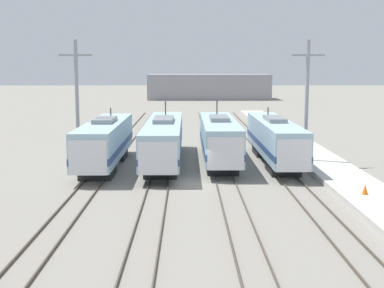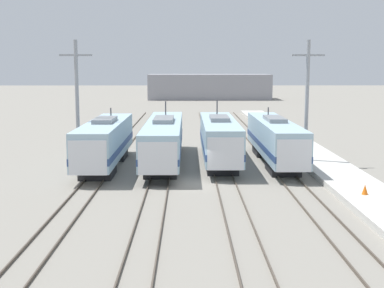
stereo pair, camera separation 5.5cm
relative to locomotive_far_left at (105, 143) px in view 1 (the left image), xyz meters
name	(u,v)px [view 1 (the left image)]	position (x,y,z in m)	size (l,w,h in m)	color
ground_plane	(192,184)	(7.39, -6.43, -2.18)	(400.00, 400.00, 0.00)	gray
rail_pair_far_left	(92,183)	(0.00, -6.43, -2.10)	(1.51, 120.00, 0.15)	#4C4238
rail_pair_center_left	(159,183)	(4.92, -6.43, -2.10)	(1.51, 120.00, 0.15)	#4C4238
rail_pair_center_right	(226,183)	(9.85, -6.43, -2.10)	(1.51, 120.00, 0.15)	#4C4238
rail_pair_far_right	(293,183)	(14.77, -6.43, -2.10)	(1.51, 120.00, 0.15)	#4C4238
locomotive_far_left	(105,143)	(0.00, 0.00, 0.00)	(2.98, 16.49, 4.80)	#232326
locomotive_center_left	(164,140)	(4.92, 1.76, -0.07)	(3.09, 19.94, 5.23)	#232326
locomotive_center_right	(219,140)	(9.85, 1.71, -0.02)	(2.99, 16.62, 5.35)	#232326
locomotive_far_right	(275,140)	(14.77, 1.77, -0.05)	(2.80, 18.00, 4.68)	#232326
catenary_tower_left	(77,101)	(-2.48, 1.27, 3.47)	(2.81, 0.32, 10.81)	gray
catenary_tower_right	(307,100)	(17.36, 1.27, 3.47)	(2.81, 0.32, 10.81)	gray
platform	(348,181)	(18.85, -6.43, -1.96)	(4.00, 120.00, 0.44)	beige
traffic_cone	(365,189)	(18.41, -11.52, -1.41)	(0.40, 0.40, 0.66)	orange
depot_building	(209,87)	(12.65, 94.94, 1.04)	(31.29, 11.78, 6.43)	gray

